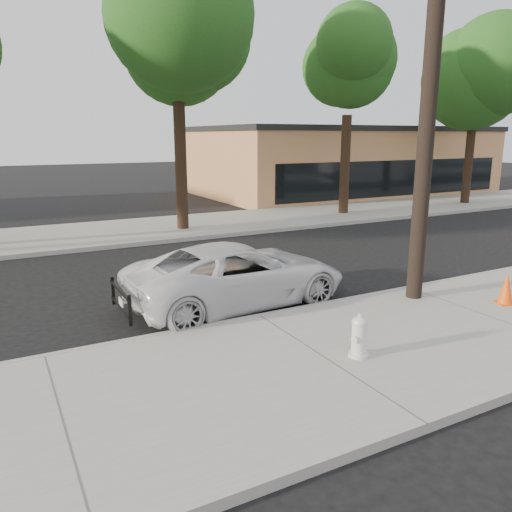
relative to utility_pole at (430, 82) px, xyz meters
name	(u,v)px	position (x,y,z in m)	size (l,w,h in m)	color
ground	(217,294)	(-3.60, 2.70, -4.70)	(120.00, 120.00, 0.00)	black
near_sidewalk	(323,361)	(-3.60, -1.60, -4.62)	(90.00, 4.40, 0.15)	gray
far_sidewalk	(127,231)	(-3.60, 11.20, -4.62)	(90.00, 5.00, 0.15)	gray
curb_near	(259,318)	(-3.60, 0.60, -4.62)	(90.00, 0.12, 0.16)	#9E9B93
building_main	(343,162)	(12.40, 18.70, -2.70)	(18.00, 10.00, 4.00)	tan
utility_pole	(430,82)	(0.00, 0.00, 0.00)	(1.40, 0.34, 9.00)	black
tree_c	(184,42)	(-1.38, 10.34, 2.21)	(4.96, 4.80, 9.55)	black
tree_d	(354,72)	(6.60, 10.65, 1.67)	(4.50, 4.35, 8.75)	black
tree_e	(483,74)	(14.61, 10.44, 2.00)	(4.80, 4.65, 9.25)	black
police_cruiser	(238,274)	(-3.47, 1.79, -4.01)	(2.28, 4.93, 1.37)	silver
fire_hydrant	(359,337)	(-3.09, -1.85, -4.22)	(0.37, 0.33, 0.68)	silver
traffic_cone	(506,289)	(1.37, -1.26, -4.22)	(0.45, 0.45, 0.69)	#FF520D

